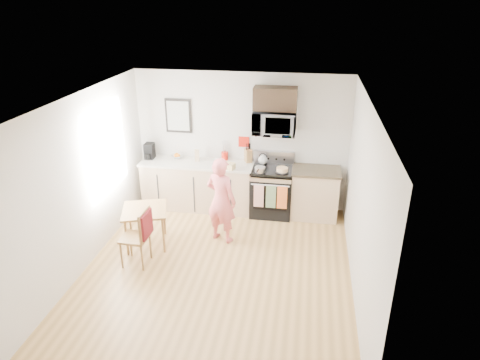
% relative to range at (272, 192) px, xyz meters
% --- Properties ---
extents(floor, '(4.60, 4.60, 0.00)m').
position_rel_range_xyz_m(floor, '(-0.63, -1.98, -0.44)').
color(floor, olive).
rests_on(floor, ground).
extents(back_wall, '(4.00, 0.04, 2.60)m').
position_rel_range_xyz_m(back_wall, '(-0.63, 0.32, 0.86)').
color(back_wall, beige).
rests_on(back_wall, floor).
extents(front_wall, '(4.00, 0.04, 2.60)m').
position_rel_range_xyz_m(front_wall, '(-0.63, -4.28, 0.86)').
color(front_wall, beige).
rests_on(front_wall, floor).
extents(left_wall, '(0.04, 4.60, 2.60)m').
position_rel_range_xyz_m(left_wall, '(-2.63, -1.98, 0.86)').
color(left_wall, beige).
rests_on(left_wall, floor).
extents(right_wall, '(0.04, 4.60, 2.60)m').
position_rel_range_xyz_m(right_wall, '(1.37, -1.98, 0.86)').
color(right_wall, beige).
rests_on(right_wall, floor).
extents(ceiling, '(4.00, 4.60, 0.04)m').
position_rel_range_xyz_m(ceiling, '(-0.63, -1.98, 2.16)').
color(ceiling, silver).
rests_on(ceiling, back_wall).
extents(window, '(0.06, 1.40, 1.50)m').
position_rel_range_xyz_m(window, '(-2.59, -1.18, 1.11)').
color(window, white).
rests_on(window, left_wall).
extents(cabinet_left, '(2.10, 0.60, 0.90)m').
position_rel_range_xyz_m(cabinet_left, '(-1.43, 0.02, 0.01)').
color(cabinet_left, tan).
rests_on(cabinet_left, floor).
extents(countertop_left, '(2.14, 0.64, 0.04)m').
position_rel_range_xyz_m(countertop_left, '(-1.43, 0.02, 0.48)').
color(countertop_left, beige).
rests_on(countertop_left, cabinet_left).
extents(cabinet_right, '(0.84, 0.60, 0.90)m').
position_rel_range_xyz_m(cabinet_right, '(0.80, 0.02, 0.01)').
color(cabinet_right, tan).
rests_on(cabinet_right, floor).
extents(countertop_right, '(0.88, 0.64, 0.04)m').
position_rel_range_xyz_m(countertop_right, '(0.80, 0.02, 0.48)').
color(countertop_right, black).
rests_on(countertop_right, cabinet_right).
extents(range, '(0.76, 0.70, 1.16)m').
position_rel_range_xyz_m(range, '(0.00, 0.00, 0.00)').
color(range, black).
rests_on(range, floor).
extents(microwave, '(0.76, 0.51, 0.42)m').
position_rel_range_xyz_m(microwave, '(-0.00, 0.10, 1.32)').
color(microwave, '#B7B7BC').
rests_on(microwave, back_wall).
extents(upper_cabinet, '(0.76, 0.35, 0.40)m').
position_rel_range_xyz_m(upper_cabinet, '(-0.00, 0.15, 1.74)').
color(upper_cabinet, black).
rests_on(upper_cabinet, back_wall).
extents(wall_art, '(0.50, 0.04, 0.65)m').
position_rel_range_xyz_m(wall_art, '(-1.83, 0.30, 1.31)').
color(wall_art, black).
rests_on(wall_art, back_wall).
extents(wall_trivet, '(0.20, 0.02, 0.20)m').
position_rel_range_xyz_m(wall_trivet, '(-0.58, 0.31, 0.86)').
color(wall_trivet, '#B31B0F').
rests_on(wall_trivet, back_wall).
extents(person, '(0.63, 0.53, 1.49)m').
position_rel_range_xyz_m(person, '(-0.74, -1.09, 0.31)').
color(person, '#CF3A39').
rests_on(person, floor).
extents(dining_table, '(0.76, 0.76, 0.66)m').
position_rel_range_xyz_m(dining_table, '(-1.94, -1.44, 0.14)').
color(dining_table, brown).
rests_on(dining_table, floor).
extents(chair, '(0.45, 0.40, 0.94)m').
position_rel_range_xyz_m(chair, '(-1.77, -2.00, 0.17)').
color(chair, brown).
rests_on(chair, floor).
extents(knife_block, '(0.17, 0.19, 0.24)m').
position_rel_range_xyz_m(knife_block, '(-0.48, 0.22, 0.63)').
color(knife_block, brown).
rests_on(knife_block, countertop_left).
extents(utensil_crock, '(0.13, 0.13, 0.38)m').
position_rel_range_xyz_m(utensil_crock, '(-0.94, 0.24, 0.66)').
color(utensil_crock, '#B31B0F').
rests_on(utensil_crock, countertop_left).
extents(fruit_bowl, '(0.29, 0.29, 0.10)m').
position_rel_range_xyz_m(fruit_bowl, '(-1.87, 0.20, 0.54)').
color(fruit_bowl, silver).
rests_on(fruit_bowl, countertop_left).
extents(milk_carton, '(0.10, 0.10, 0.22)m').
position_rel_range_xyz_m(milk_carton, '(-1.45, 0.10, 0.61)').
color(milk_carton, tan).
rests_on(milk_carton, countertop_left).
extents(coffee_maker, '(0.17, 0.25, 0.30)m').
position_rel_range_xyz_m(coffee_maker, '(-2.38, 0.09, 0.64)').
color(coffee_maker, black).
rests_on(coffee_maker, countertop_left).
extents(bread_bag, '(0.34, 0.23, 0.11)m').
position_rel_range_xyz_m(bread_bag, '(-0.82, -0.18, 0.56)').
color(bread_bag, tan).
rests_on(bread_bag, countertop_left).
extents(cake, '(0.25, 0.25, 0.08)m').
position_rel_range_xyz_m(cake, '(0.19, -0.15, 0.53)').
color(cake, black).
rests_on(cake, range).
extents(kettle, '(0.18, 0.18, 0.22)m').
position_rel_range_xyz_m(kettle, '(-0.20, 0.17, 0.58)').
color(kettle, silver).
rests_on(kettle, range).
extents(pot, '(0.19, 0.32, 0.10)m').
position_rel_range_xyz_m(pot, '(-0.20, -0.22, 0.54)').
color(pot, '#B7B7BC').
rests_on(pot, range).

